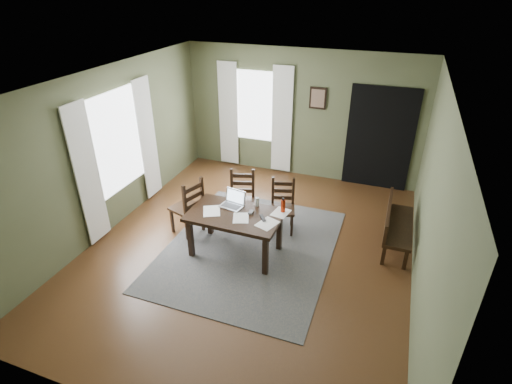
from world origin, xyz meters
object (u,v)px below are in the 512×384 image
at_px(bench, 395,223).
at_px(water_bottle, 283,206).
at_px(chair_end, 189,207).
at_px(dining_table, 235,219).
at_px(laptop, 233,202).
at_px(chair_back_left, 242,200).
at_px(chair_back_right, 283,206).

relative_size(bench, water_bottle, 5.47).
bearing_deg(chair_end, dining_table, 93.97).
bearing_deg(water_bottle, chair_end, -177.68).
distance_m(chair_end, laptop, 0.87).
bearing_deg(bench, dining_table, 114.36).
xyz_separation_m(chair_back_left, water_bottle, (0.88, -0.50, 0.34)).
bearing_deg(dining_table, chair_end, 166.27).
relative_size(chair_back_right, bench, 0.71).
bearing_deg(water_bottle, chair_back_left, 150.36).
xyz_separation_m(chair_back_left, chair_back_right, (0.71, 0.08, -0.03)).
bearing_deg(dining_table, water_bottle, 25.67).
xyz_separation_m(dining_table, water_bottle, (0.67, 0.31, 0.20)).
distance_m(chair_back_right, bench, 1.84).
xyz_separation_m(chair_end, chair_back_right, (1.45, 0.65, -0.05)).
height_order(chair_end, water_bottle, chair_end).
relative_size(chair_end, bench, 0.79).
distance_m(dining_table, chair_back_left, 0.85).
relative_size(laptop, water_bottle, 1.66).
distance_m(laptop, water_bottle, 0.80).
height_order(dining_table, bench, bench).
bearing_deg(dining_table, bench, 25.07).
bearing_deg(chair_back_right, laptop, -149.35).
xyz_separation_m(dining_table, chair_back_right, (0.50, 0.90, -0.18)).
relative_size(chair_back_right, water_bottle, 3.89).
bearing_deg(laptop, water_bottle, 15.91).
height_order(chair_back_right, laptop, laptop).
bearing_deg(chair_end, water_bottle, 110.75).
bearing_deg(chair_back_left, bench, -11.72).
relative_size(bench, laptop, 3.31).
relative_size(dining_table, chair_back_right, 1.55).
distance_m(dining_table, chair_back_right, 1.04).
distance_m(chair_back_right, laptop, 0.97).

